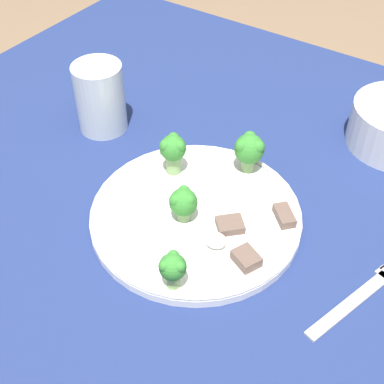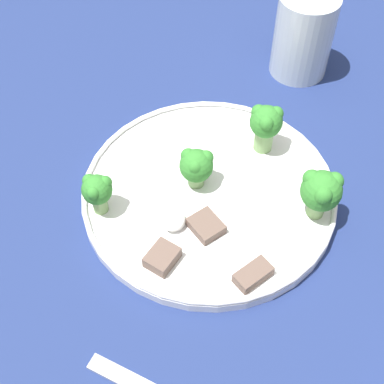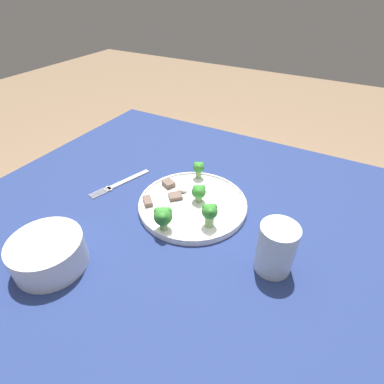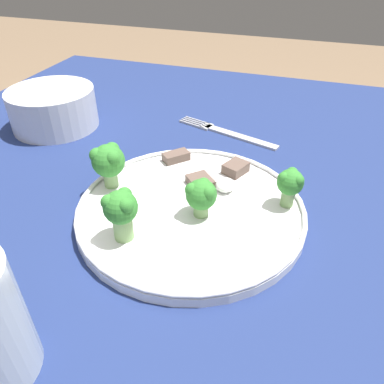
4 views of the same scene
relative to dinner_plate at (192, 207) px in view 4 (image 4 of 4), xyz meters
name	(u,v)px [view 4 (image 4 of 4)]	position (x,y,z in m)	size (l,w,h in m)	color
table	(166,259)	(0.00, 0.04, -0.10)	(1.15, 1.01, 0.71)	navy
dinner_plate	(192,207)	(0.00, 0.00, 0.00)	(0.29, 0.29, 0.02)	white
fork	(227,133)	(0.23, 0.01, -0.01)	(0.08, 0.19, 0.00)	#B2B2B7
cream_bowl	(54,109)	(0.16, 0.32, 0.02)	(0.15, 0.15, 0.07)	silver
broccoli_floret_near_rim_left	(201,195)	(-0.01, -0.02, 0.03)	(0.04, 0.04, 0.05)	#7FA866
broccoli_floret_center_left	(290,183)	(0.04, -0.11, 0.04)	(0.03, 0.03, 0.05)	#7FA866
broccoli_floret_back_left	(121,210)	(-0.08, 0.05, 0.04)	(0.04, 0.04, 0.06)	#7FA866
broccoli_floret_front_left	(108,161)	(0.01, 0.12, 0.04)	(0.05, 0.04, 0.06)	#7FA866
meat_slice_front_slice	(236,168)	(0.09, -0.03, 0.01)	(0.04, 0.04, 0.01)	brown
meat_slice_middle_slice	(200,182)	(0.05, 0.00, 0.01)	(0.05, 0.05, 0.01)	brown
meat_slice_rear_slice	(176,157)	(0.10, 0.06, 0.01)	(0.04, 0.04, 0.01)	brown
sauce_dollop	(225,185)	(0.05, -0.03, 0.01)	(0.03, 0.03, 0.02)	white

